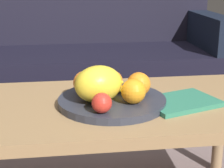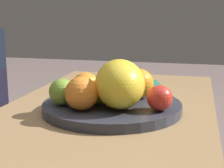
{
  "view_description": "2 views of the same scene",
  "coord_description": "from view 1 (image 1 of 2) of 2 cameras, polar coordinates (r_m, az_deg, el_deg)",
  "views": [
    {
      "loc": [
        -0.11,
        -1.22,
        0.91
      ],
      "look_at": [
        0.05,
        -0.02,
        0.53
      ],
      "focal_mm": 59.79,
      "sensor_mm": 36.0,
      "label": 1
    },
    {
      "loc": [
        -0.83,
        -0.24,
        0.72
      ],
      "look_at": [
        0.05,
        -0.02,
        0.53
      ],
      "focal_mm": 56.02,
      "sensor_mm": 36.0,
      "label": 2
    }
  ],
  "objects": [
    {
      "name": "coffee_table",
      "position": [
        1.32,
        -2.26,
        -4.94
      ],
      "size": [
        1.24,
        0.59,
        0.45
      ],
      "color": "#98754D",
      "rests_on": "ground_plane"
    },
    {
      "name": "couch",
      "position": [
        2.52,
        -3.15,
        3.41
      ],
      "size": [
        1.7,
        0.7,
        0.9
      ],
      "color": "black",
      "rests_on": "ground_plane"
    },
    {
      "name": "fruit_bowl",
      "position": [
        1.29,
        0.0,
        -2.65
      ],
      "size": [
        0.37,
        0.37,
        0.03
      ],
      "primitive_type": "cylinder",
      "color": "#2E313E",
      "rests_on": "coffee_table"
    },
    {
      "name": "melon_large_front",
      "position": [
        1.23,
        -2.01,
        -0.0
      ],
      "size": [
        0.19,
        0.17,
        0.12
      ],
      "primitive_type": "ellipsoid",
      "rotation": [
        0.0,
        0.0,
        0.33
      ],
      "color": "yellow",
      "rests_on": "fruit_bowl"
    },
    {
      "name": "orange_front",
      "position": [
        1.35,
        0.03,
        0.49
      ],
      "size": [
        0.08,
        0.08,
        0.08
      ],
      "primitive_type": "sphere",
      "color": "orange",
      "rests_on": "fruit_bowl"
    },
    {
      "name": "orange_left",
      "position": [
        1.22,
        3.3,
        -1.12
      ],
      "size": [
        0.08,
        0.08,
        0.08
      ],
      "primitive_type": "sphere",
      "color": "orange",
      "rests_on": "fruit_bowl"
    },
    {
      "name": "orange_right",
      "position": [
        1.3,
        4.1,
        -0.02
      ],
      "size": [
        0.08,
        0.08,
        0.08
      ],
      "primitive_type": "sphere",
      "color": "orange",
      "rests_on": "fruit_bowl"
    },
    {
      "name": "orange_back",
      "position": [
        1.32,
        -4.15,
        0.21
      ],
      "size": [
        0.08,
        0.08,
        0.08
      ],
      "primitive_type": "sphere",
      "color": "orange",
      "rests_on": "fruit_bowl"
    },
    {
      "name": "apple_front",
      "position": [
        1.14,
        -1.71,
        -2.92
      ],
      "size": [
        0.06,
        0.06,
        0.06
      ],
      "primitive_type": "sphere",
      "color": "red",
      "rests_on": "fruit_bowl"
    },
    {
      "name": "apple_left",
      "position": [
        1.38,
        -2.98,
        0.76
      ],
      "size": [
        0.07,
        0.07,
        0.07
      ],
      "primitive_type": "sphere",
      "color": "olive",
      "rests_on": "fruit_bowl"
    },
    {
      "name": "banana_bunch",
      "position": [
        1.32,
        -1.3,
        -0.41
      ],
      "size": [
        0.17,
        0.15,
        0.06
      ],
      "color": "yellow",
      "rests_on": "fruit_bowl"
    },
    {
      "name": "magazine",
      "position": [
        1.32,
        10.44,
        -2.73
      ],
      "size": [
        0.29,
        0.25,
        0.02
      ],
      "primitive_type": "cube",
      "rotation": [
        0.0,
        0.0,
        0.33
      ],
      "color": "#2F7A5F",
      "rests_on": "coffee_table"
    }
  ]
}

